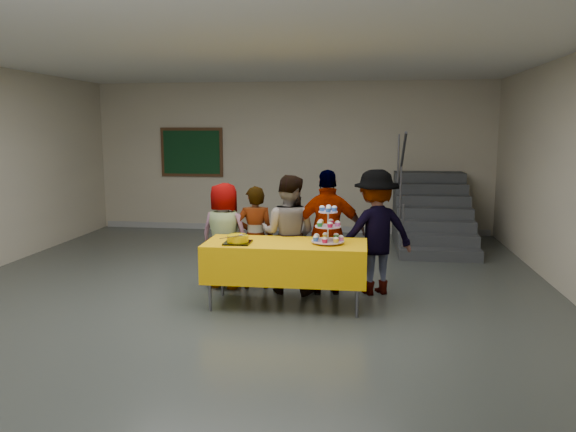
{
  "coord_description": "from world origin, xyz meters",
  "views": [
    {
      "loc": [
        1.47,
        -6.24,
        2.08
      ],
      "look_at": [
        0.58,
        0.3,
        1.05
      ],
      "focal_mm": 35.0,
      "sensor_mm": 36.0,
      "label": 1
    }
  ],
  "objects_px": {
    "schoolchild_d": "(328,232)",
    "noticeboard": "(192,152)",
    "schoolchild_e": "(375,232)",
    "bake_table": "(286,260)",
    "schoolchild_b": "(255,237)",
    "cupcake_stand": "(328,229)",
    "schoolchild_c": "(288,234)",
    "schoolchild_a": "(224,235)",
    "bear_cake": "(238,238)",
    "staircase": "(431,217)"
  },
  "relations": [
    {
      "from": "schoolchild_b",
      "to": "noticeboard",
      "type": "distance_m",
      "value": 4.75
    },
    {
      "from": "schoolchild_c",
      "to": "schoolchild_b",
      "type": "bearing_deg",
      "value": -6.05
    },
    {
      "from": "schoolchild_d",
      "to": "noticeboard",
      "type": "relative_size",
      "value": 1.21
    },
    {
      "from": "schoolchild_c",
      "to": "noticeboard",
      "type": "relative_size",
      "value": 1.16
    },
    {
      "from": "schoolchild_a",
      "to": "noticeboard",
      "type": "height_order",
      "value": "noticeboard"
    },
    {
      "from": "schoolchild_a",
      "to": "staircase",
      "type": "distance_m",
      "value": 4.5
    },
    {
      "from": "schoolchild_a",
      "to": "schoolchild_d",
      "type": "xyz_separation_m",
      "value": [
        1.37,
        -0.12,
        0.1
      ]
    },
    {
      "from": "schoolchild_d",
      "to": "schoolchild_a",
      "type": "bearing_deg",
      "value": -13.93
    },
    {
      "from": "bear_cake",
      "to": "noticeboard",
      "type": "height_order",
      "value": "noticeboard"
    },
    {
      "from": "schoolchild_e",
      "to": "staircase",
      "type": "bearing_deg",
      "value": -130.24
    },
    {
      "from": "bake_table",
      "to": "schoolchild_a",
      "type": "bearing_deg",
      "value": 142.24
    },
    {
      "from": "bear_cake",
      "to": "schoolchild_d",
      "type": "distance_m",
      "value": 1.23
    },
    {
      "from": "schoolchild_d",
      "to": "schoolchild_b",
      "type": "bearing_deg",
      "value": -16.73
    },
    {
      "from": "schoolchild_e",
      "to": "bake_table",
      "type": "bearing_deg",
      "value": 10.88
    },
    {
      "from": "schoolchild_b",
      "to": "noticeboard",
      "type": "height_order",
      "value": "noticeboard"
    },
    {
      "from": "noticeboard",
      "to": "schoolchild_e",
      "type": "bearing_deg",
      "value": -48.63
    },
    {
      "from": "bear_cake",
      "to": "schoolchild_b",
      "type": "xyz_separation_m",
      "value": [
        0.04,
        0.85,
        -0.15
      ]
    },
    {
      "from": "bear_cake",
      "to": "staircase",
      "type": "height_order",
      "value": "staircase"
    },
    {
      "from": "schoolchild_c",
      "to": "staircase",
      "type": "height_order",
      "value": "staircase"
    },
    {
      "from": "bake_table",
      "to": "bear_cake",
      "type": "bearing_deg",
      "value": -166.48
    },
    {
      "from": "cupcake_stand",
      "to": "schoolchild_a",
      "type": "xyz_separation_m",
      "value": [
        -1.4,
        0.71,
        -0.25
      ]
    },
    {
      "from": "bake_table",
      "to": "cupcake_stand",
      "type": "height_order",
      "value": "cupcake_stand"
    },
    {
      "from": "cupcake_stand",
      "to": "schoolchild_e",
      "type": "xyz_separation_m",
      "value": [
        0.56,
        0.69,
        -0.15
      ]
    },
    {
      "from": "schoolchild_a",
      "to": "schoolchild_b",
      "type": "height_order",
      "value": "schoolchild_a"
    },
    {
      "from": "bake_table",
      "to": "schoolchild_d",
      "type": "height_order",
      "value": "schoolchild_d"
    },
    {
      "from": "schoolchild_c",
      "to": "schoolchild_d",
      "type": "distance_m",
      "value": 0.51
    },
    {
      "from": "schoolchild_e",
      "to": "noticeboard",
      "type": "bearing_deg",
      "value": -71.11
    },
    {
      "from": "bake_table",
      "to": "noticeboard",
      "type": "distance_m",
      "value": 5.63
    },
    {
      "from": "schoolchild_d",
      "to": "schoolchild_c",
      "type": "bearing_deg",
      "value": -8.57
    },
    {
      "from": "bear_cake",
      "to": "schoolchild_c",
      "type": "relative_size",
      "value": 0.24
    },
    {
      "from": "bear_cake",
      "to": "schoolchild_e",
      "type": "bearing_deg",
      "value": 27.29
    },
    {
      "from": "schoolchild_e",
      "to": "staircase",
      "type": "xyz_separation_m",
      "value": [
        1.07,
        3.34,
        -0.3
      ]
    },
    {
      "from": "schoolchild_b",
      "to": "schoolchild_e",
      "type": "bearing_deg",
      "value": 168.84
    },
    {
      "from": "schoolchild_a",
      "to": "cupcake_stand",
      "type": "bearing_deg",
      "value": 165.5
    },
    {
      "from": "schoolchild_b",
      "to": "staircase",
      "type": "height_order",
      "value": "staircase"
    },
    {
      "from": "cupcake_stand",
      "to": "noticeboard",
      "type": "xyz_separation_m",
      "value": [
        -3.12,
        4.87,
        0.66
      ]
    },
    {
      "from": "bear_cake",
      "to": "schoolchild_e",
      "type": "xyz_separation_m",
      "value": [
        1.59,
        0.82,
        -0.04
      ]
    },
    {
      "from": "bake_table",
      "to": "schoolchild_b",
      "type": "height_order",
      "value": "schoolchild_b"
    },
    {
      "from": "bear_cake",
      "to": "noticeboard",
      "type": "distance_m",
      "value": 5.47
    },
    {
      "from": "schoolchild_a",
      "to": "noticeboard",
      "type": "relative_size",
      "value": 1.07
    },
    {
      "from": "cupcake_stand",
      "to": "noticeboard",
      "type": "bearing_deg",
      "value": 122.68
    },
    {
      "from": "cupcake_stand",
      "to": "schoolchild_d",
      "type": "relative_size",
      "value": 0.28
    },
    {
      "from": "schoolchild_b",
      "to": "noticeboard",
      "type": "bearing_deg",
      "value": -72.87
    },
    {
      "from": "cupcake_stand",
      "to": "noticeboard",
      "type": "height_order",
      "value": "noticeboard"
    },
    {
      "from": "staircase",
      "to": "schoolchild_b",
      "type": "bearing_deg",
      "value": -128.38
    },
    {
      "from": "noticeboard",
      "to": "cupcake_stand",
      "type": "bearing_deg",
      "value": -57.32
    },
    {
      "from": "cupcake_stand",
      "to": "schoolchild_b",
      "type": "xyz_separation_m",
      "value": [
        -1.0,
        0.72,
        -0.27
      ]
    },
    {
      "from": "schoolchild_b",
      "to": "schoolchild_c",
      "type": "bearing_deg",
      "value": 153.66
    },
    {
      "from": "cupcake_stand",
      "to": "schoolchild_e",
      "type": "bearing_deg",
      "value": 51.19
    },
    {
      "from": "schoolchild_d",
      "to": "staircase",
      "type": "xyz_separation_m",
      "value": [
        1.66,
        3.44,
        -0.3
      ]
    }
  ]
}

